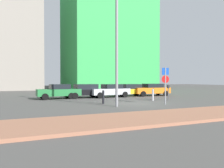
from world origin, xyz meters
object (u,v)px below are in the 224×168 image
traffic_bollard_near (103,97)px  traffic_bollard_mid (153,94)px  parked_car_yellow (130,90)px  parked_car_silver (110,90)px  street_lamp (117,38)px  parking_meter (168,91)px  traffic_bollard_far (153,95)px  parked_car_black (83,91)px  parked_car_orange (151,89)px  parked_car_green (59,91)px  parking_sign_post (165,81)px

traffic_bollard_near → traffic_bollard_mid: (5.91, 1.58, -0.01)m
traffic_bollard_near → parked_car_yellow: bearing=47.8°
parked_car_silver → street_lamp: 9.60m
parking_meter → traffic_bollard_far: size_ratio=1.33×
parking_meter → traffic_bollard_far: (-1.43, 0.43, -0.39)m
parked_car_yellow → parking_meter: (0.68, -6.36, 0.18)m
parked_car_black → parked_car_yellow: 5.79m
parked_car_orange → parking_meter: 6.13m
parked_car_green → parked_car_black: bearing=3.5°
parked_car_black → parked_car_silver: (2.94, -0.37, -0.02)m
parked_car_green → traffic_bollard_far: size_ratio=4.00×
traffic_bollard_mid → parking_meter: bearing=-60.1°
parked_car_yellow → traffic_bollard_far: parked_car_yellow is taller
parking_sign_post → traffic_bollard_mid: bearing=68.3°
parked_car_silver → parked_car_yellow: (2.85, 0.58, -0.00)m
parked_car_green → parked_car_silver: bearing=-2.1°
parked_car_black → traffic_bollard_far: (5.04, -5.72, -0.23)m
traffic_bollard_near → parking_sign_post: bearing=-29.4°
street_lamp → traffic_bollard_near: (-0.24, 2.08, -4.43)m
street_lamp → traffic_bollard_far: size_ratio=7.93×
parked_car_orange → street_lamp: 12.44m
parked_car_green → parked_car_orange: bearing=-1.0°
parking_meter → traffic_bollard_far: parking_meter is taller
parked_car_yellow → traffic_bollard_far: size_ratio=3.70×
parked_car_silver → traffic_bollard_far: parked_car_silver is taller
street_lamp → parked_car_green: bearing=107.8°
parked_car_orange → street_lamp: (-8.41, -8.14, 4.21)m
parked_car_black → parked_car_silver: parked_car_black is taller
traffic_bollard_far → parking_sign_post: bearing=-106.6°
parked_car_yellow → street_lamp: street_lamp is taller
parked_car_black → street_lamp: 9.47m
parked_car_yellow → traffic_bollard_near: 8.93m
parking_meter → traffic_bollard_far: 1.54m
parked_car_black → parking_meter: bearing=-43.5°
parked_car_silver → street_lamp: bearing=-109.7°
parked_car_black → traffic_bollard_mid: parked_car_black is taller
parking_sign_post → traffic_bollard_near: size_ratio=2.67×
traffic_bollard_mid → traffic_bollard_far: 1.11m
parked_car_orange → parking_meter: bearing=-108.8°
parked_car_silver → traffic_bollard_mid: 5.25m
parked_car_black → traffic_bollard_far: size_ratio=4.00×
parked_car_orange → street_lamp: bearing=-135.9°
traffic_bollard_mid → traffic_bollard_far: size_ratio=0.99×
street_lamp → parking_sign_post: bearing=-4.9°
traffic_bollard_near → traffic_bollard_far: size_ratio=1.00×
parked_car_black → parked_car_silver: size_ratio=0.97×
parking_meter → street_lamp: street_lamp is taller
parked_car_orange → parked_car_black: bearing=177.6°
parking_meter → traffic_bollard_mid: size_ratio=1.34×
parked_car_silver → traffic_bollard_far: bearing=-68.5°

